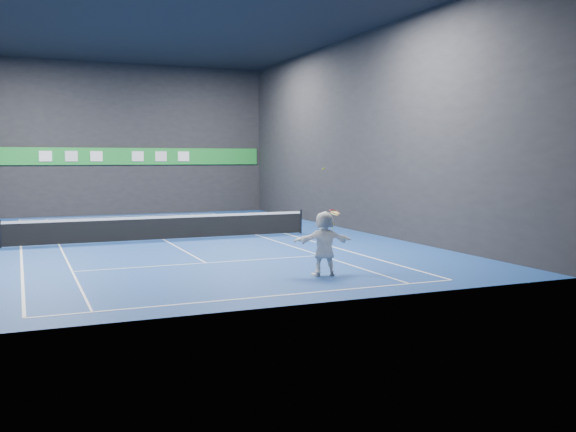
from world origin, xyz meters
name	(u,v)px	position (x,y,z in m)	size (l,w,h in m)	color
ground	(164,240)	(0.00, 0.00, 0.00)	(26.00, 26.00, 0.00)	navy
ceiling	(160,18)	(0.00, 0.00, 9.00)	(26.00, 26.00, 0.00)	black
wall_back	(117,139)	(0.00, 13.00, 4.50)	(18.00, 0.10, 9.00)	black
wall_front	(284,107)	(0.00, -13.00, 4.50)	(18.00, 0.10, 9.00)	black
wall_right	(356,134)	(9.00, 0.00, 4.50)	(0.10, 26.00, 9.00)	black
baseline_near	(267,296)	(0.00, -11.89, 0.00)	(10.98, 0.08, 0.01)	white
baseline_far	(121,216)	(0.00, 11.89, 0.00)	(10.98, 0.08, 0.01)	white
sideline_doubles_left	(21,247)	(-5.49, 0.00, 0.00)	(0.08, 23.78, 0.01)	white
sideline_doubles_right	(286,234)	(5.49, 0.00, 0.00)	(0.08, 23.78, 0.01)	white
sideline_singles_left	(59,245)	(-4.11, 0.00, 0.00)	(0.06, 23.78, 0.01)	white
sideline_singles_right	(257,235)	(4.11, 0.00, 0.00)	(0.06, 23.78, 0.01)	white
service_line_near	(206,263)	(0.00, -6.40, 0.00)	(8.23, 0.06, 0.01)	white
service_line_far	(137,225)	(0.00, 6.40, 0.00)	(8.23, 0.06, 0.01)	white
center_service_line	(164,240)	(0.00, 0.00, 0.00)	(0.06, 12.80, 0.01)	white
player	(324,243)	(2.55, -9.85, 0.93)	(1.73, 0.55, 1.86)	white
tennis_ball	(323,169)	(2.49, -9.89, 3.07)	(0.06, 0.06, 0.06)	#DDF729
tennis_net	(164,227)	(0.00, 0.00, 0.54)	(12.50, 0.10, 1.07)	black
sponsor_banner	(117,156)	(0.00, 12.93, 3.50)	(17.64, 0.11, 1.00)	#1E8B30
tennis_racket	(334,214)	(2.89, -9.80, 1.76)	(0.43, 0.41, 0.60)	#B6131C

